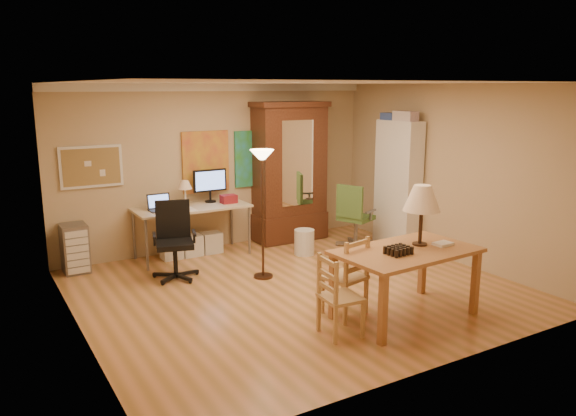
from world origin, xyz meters
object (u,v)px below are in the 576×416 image
office_chair_green (355,230)px  computer_desk (193,225)px  dining_table (412,235)px  office_chair_black (175,258)px  bookshelf (398,185)px  armoire (289,181)px

office_chair_green → computer_desk: bearing=160.1°
dining_table → office_chair_black: 3.36m
dining_table → office_chair_black: bearing=126.3°
bookshelf → computer_desk: bearing=159.3°
dining_table → armoire: size_ratio=0.70×
computer_desk → office_chair_green: bearing=-19.9°
office_chair_green → armoire: (-0.69, 0.99, 0.76)m
computer_desk → armoire: armoire is taller
office_chair_black → armoire: 2.73m
computer_desk → armoire: size_ratio=0.74×
dining_table → bookshelf: bearing=51.8°
office_chair_black → office_chair_green: office_chair_black is taller
dining_table → office_chair_green: (1.18, 2.62, -0.68)m
bookshelf → dining_table: bearing=-128.2°
dining_table → office_chair_green: size_ratio=1.57×
dining_table → bookshelf: (1.84, 2.33, 0.08)m
armoire → bookshelf: 1.86m
office_chair_green → office_chair_black: bearing=179.4°
office_chair_black → bookshelf: 3.88m
armoire → computer_desk: bearing=-177.5°
dining_table → armoire: armoire is taller
dining_table → computer_desk: size_ratio=0.95×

